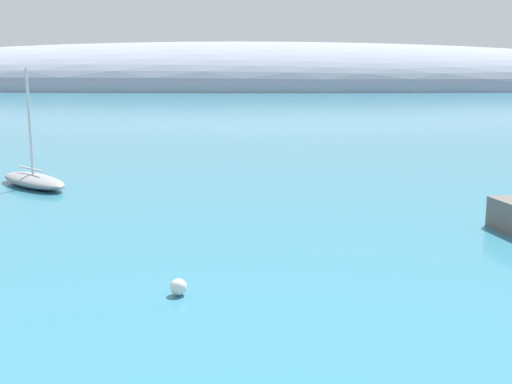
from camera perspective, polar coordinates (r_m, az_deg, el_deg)
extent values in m
ellipsoid|color=#8E99AD|center=(196.26, -1.59, 9.11)|extent=(301.54, 60.42, 26.77)
ellipsoid|color=gray|center=(47.26, -18.87, 0.95)|extent=(6.83, 6.59, 0.87)
cylinder|color=silver|center=(46.73, -19.19, 5.81)|extent=(0.19, 0.19, 7.19)
cube|color=silver|center=(47.41, -19.11, 1.94)|extent=(2.42, 2.26, 0.10)
sphere|color=silver|center=(24.71, -6.80, -8.25)|extent=(0.63, 0.63, 0.63)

